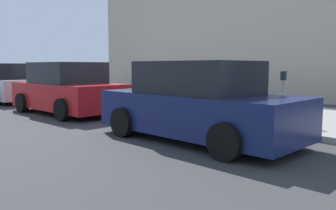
{
  "coord_description": "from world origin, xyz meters",
  "views": [
    {
      "loc": [
        -9.34,
        6.89,
        1.53
      ],
      "look_at": [
        -2.73,
        0.66,
        0.51
      ],
      "focal_mm": 36.83,
      "sensor_mm": 36.0,
      "label": 1
    }
  ],
  "objects": [
    {
      "name": "suitcase_black_0",
      "position": [
        -4.09,
        -0.65,
        0.52
      ],
      "size": [
        0.4,
        0.25,
        1.04
      ],
      "color": "black",
      "rests_on": "sidewalk_curb"
    },
    {
      "name": "parked_car_navy_0",
      "position": [
        -4.62,
        1.6,
        0.76
      ],
      "size": [
        4.43,
        2.1,
        1.63
      ],
      "color": "#141E4C",
      "rests_on": "ground_plane"
    },
    {
      "name": "bollard_post",
      "position": [
        0.17,
        -0.56,
        0.58
      ],
      "size": [
        0.16,
        0.16,
        0.89
      ],
      "primitive_type": "cylinder",
      "color": "brown",
      "rests_on": "sidewalk_curb"
    },
    {
      "name": "building_facade_sidewalk_side",
      "position": [
        0.0,
        -8.8,
        4.38
      ],
      "size": [
        24.0,
        3.0,
        8.76
      ],
      "primitive_type": "cube",
      "color": "#B2A893",
      "rests_on": "ground_plane"
    },
    {
      "name": "suitcase_silver_3",
      "position": [
        -2.66,
        -0.7,
        0.49
      ],
      "size": [
        0.46,
        0.21,
        0.75
      ],
      "color": "#9EA0A8",
      "rests_on": "sidewalk_curb"
    },
    {
      "name": "suitcase_olive_1",
      "position": [
        -3.61,
        -0.77,
        0.43
      ],
      "size": [
        0.46,
        0.24,
        0.64
      ],
      "color": "#59601E",
      "rests_on": "sidewalk_curb"
    },
    {
      "name": "suitcase_maroon_5",
      "position": [
        -1.71,
        -0.79,
        0.5
      ],
      "size": [
        0.48,
        0.2,
        0.78
      ],
      "color": "maroon",
      "rests_on": "sidewalk_curb"
    },
    {
      "name": "parked_car_red_1",
      "position": [
        1.03,
        1.6,
        0.77
      ],
      "size": [
        4.34,
        2.27,
        1.66
      ],
      "color": "#AD1619",
      "rests_on": "ground_plane"
    },
    {
      "name": "fire_hydrant",
      "position": [
        -0.46,
        -0.71,
        0.55
      ],
      "size": [
        0.39,
        0.21,
        0.78
      ],
      "color": "#D89E0C",
      "rests_on": "sidewalk_curb"
    },
    {
      "name": "ground_plane",
      "position": [
        0.0,
        0.0,
        0.0
      ],
      "size": [
        40.0,
        40.0,
        0.0
      ],
      "primitive_type": "plane",
      "color": "#333335"
    },
    {
      "name": "suitcase_navy_6",
      "position": [
        -1.23,
        -0.65,
        0.46
      ],
      "size": [
        0.36,
        0.27,
        0.7
      ],
      "color": "navy",
      "rests_on": "sidewalk_curb"
    },
    {
      "name": "parked_car_silver_2",
      "position": [
        6.39,
        1.6,
        0.77
      ],
      "size": [
        4.39,
        2.16,
        1.65
      ],
      "color": "#B2B5BA",
      "rests_on": "ground_plane"
    },
    {
      "name": "suitcase_red_2",
      "position": [
        -3.13,
        -0.74,
        0.44
      ],
      "size": [
        0.38,
        0.27,
        0.8
      ],
      "color": "red",
      "rests_on": "sidewalk_curb"
    },
    {
      "name": "suitcase_teal_4",
      "position": [
        -2.19,
        -0.74,
        0.44
      ],
      "size": [
        0.36,
        0.2,
        0.66
      ],
      "color": "#0F606B",
      "rests_on": "sidewalk_curb"
    },
    {
      "name": "sidewalk_curb",
      "position": [
        0.0,
        -2.5,
        0.07
      ],
      "size": [
        18.0,
        5.0,
        0.14
      ],
      "primitive_type": "cube",
      "color": "gray",
      "rests_on": "ground_plane"
    },
    {
      "name": "parking_meter",
      "position": [
        -5.13,
        -0.96,
        0.97
      ],
      "size": [
        0.12,
        0.09,
        1.27
      ],
      "color": "slate",
      "rests_on": "sidewalk_curb"
    }
  ]
}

